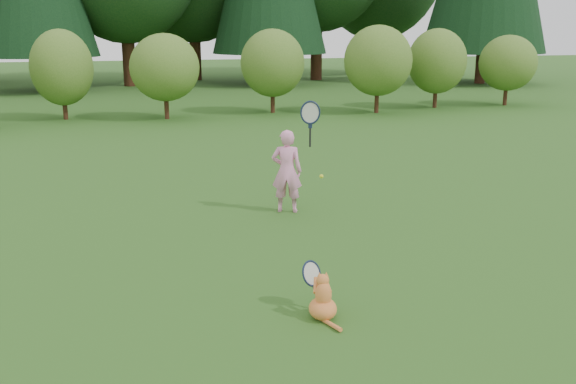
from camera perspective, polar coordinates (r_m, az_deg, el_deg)
name	(u,v)px	position (r m, az deg, el deg)	size (l,w,h in m)	color
ground	(289,268)	(7.49, 0.09, -6.78)	(100.00, 100.00, 0.00)	#1F5116
shrub_row	(177,72)	(19.87, -9.81, 10.44)	(28.00, 3.00, 2.80)	#406B21
child	(288,169)	(9.57, -0.04, 2.04)	(0.72, 0.44, 1.88)	pink
cat	(322,294)	(6.20, 3.08, -9.08)	(0.36, 0.67, 0.61)	orange
tennis_ball	(321,176)	(9.30, 2.99, 1.40)	(0.06, 0.06, 0.06)	yellow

